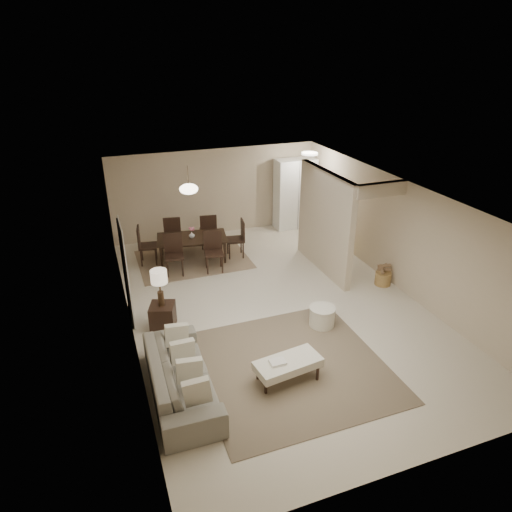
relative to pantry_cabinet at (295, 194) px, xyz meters
name	(u,v)px	position (x,y,z in m)	size (l,w,h in m)	color
floor	(274,305)	(-2.35, -4.15, -1.05)	(9.00, 9.00, 0.00)	beige
ceiling	(277,195)	(-2.35, -4.15, 1.45)	(9.00, 9.00, 0.00)	white
back_wall	(216,192)	(-2.35, 0.35, 0.20)	(6.00, 6.00, 0.00)	#BEAD90
left_wall	(126,277)	(-5.35, -4.15, 0.20)	(9.00, 9.00, 0.00)	#BEAD90
right_wall	(398,234)	(0.65, -4.15, 0.20)	(9.00, 9.00, 0.00)	#BEAD90
partition	(325,222)	(-0.55, -2.90, 0.20)	(0.15, 2.50, 2.50)	#BEAD90
doorway	(125,274)	(-5.32, -3.55, -0.03)	(0.04, 0.90, 2.04)	black
pantry_cabinet	(295,194)	(0.00, 0.00, 0.00)	(1.20, 0.55, 2.10)	white
flush_light	(310,154)	(-0.05, -0.95, 1.41)	(0.44, 0.44, 0.05)	white
living_rug	(291,366)	(-2.86, -6.15, -1.04)	(3.20, 3.20, 0.01)	brown
sofa	(181,376)	(-4.80, -6.15, -0.70)	(0.93, 2.38, 0.69)	slate
ottoman_bench	(288,364)	(-3.06, -6.45, -0.73)	(1.18, 0.66, 0.40)	silver
side_table	(163,316)	(-4.75, -4.16, -0.79)	(0.47, 0.47, 0.52)	black
table_lamp	(159,280)	(-4.75, -4.16, 0.03)	(0.32, 0.32, 0.76)	#442F1D
round_pouf	(322,317)	(-1.75, -5.19, -0.85)	(0.52, 0.52, 0.41)	silver
wicker_basket	(383,278)	(0.40, -4.15, -0.89)	(0.37, 0.37, 0.31)	olive
dining_rug	(193,259)	(-3.48, -1.28, -1.04)	(2.80, 2.10, 0.01)	#846D52
dining_table	(193,249)	(-3.48, -1.28, -0.74)	(1.77, 0.99, 0.62)	black
dining_chairs	(192,242)	(-3.48, -1.28, -0.55)	(2.73, 2.15, 1.01)	black
vase	(192,235)	(-3.48, -1.28, -0.35)	(0.15, 0.15, 0.16)	white
yellow_mat	(328,257)	(-0.07, -2.36, -1.04)	(0.88, 0.54, 0.01)	yellow
pendant_light	(189,189)	(-3.48, -1.28, 0.87)	(0.46, 0.46, 0.71)	#442F1D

